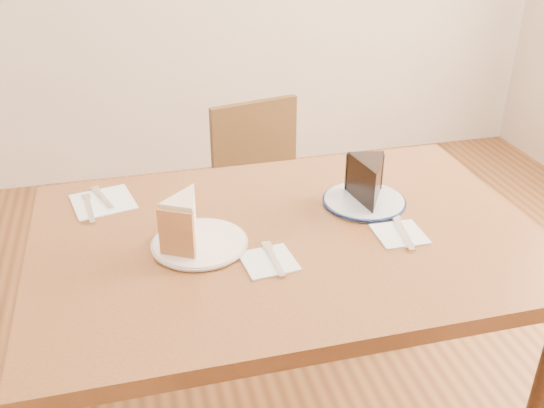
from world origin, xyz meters
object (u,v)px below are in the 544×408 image
at_px(plate_cream, 200,243).
at_px(carrot_cake, 187,221).
at_px(chair_far, 269,204).
at_px(table, 287,267).
at_px(chocolate_cake, 369,184).
at_px(plate_navy, 364,201).

bearing_deg(plate_cream, carrot_cake, 166.90).
bearing_deg(carrot_cake, chair_far, 91.23).
bearing_deg(plate_cream, chair_far, 64.07).
distance_m(plate_cream, carrot_cake, 0.07).
height_order(table, chocolate_cake, chocolate_cake).
distance_m(chair_far, carrot_cake, 0.87).
relative_size(chair_far, plate_cream, 3.73).
height_order(table, plate_cream, plate_cream).
distance_m(plate_cream, chocolate_cake, 0.46).
xyz_separation_m(chair_far, plate_cream, (-0.34, -0.70, 0.31)).
relative_size(plate_navy, chocolate_cake, 1.52).
distance_m(plate_navy, carrot_cake, 0.48).
xyz_separation_m(table, plate_cream, (-0.21, -0.01, 0.10)).
xyz_separation_m(chair_far, plate_navy, (0.10, -0.60, 0.31)).
bearing_deg(chair_far, carrot_cake, 50.21).
bearing_deg(chair_far, chocolate_cake, 87.75).
distance_m(chair_far, plate_navy, 0.69).
bearing_deg(chocolate_cake, table, 30.00).
height_order(plate_navy, chocolate_cake, chocolate_cake).
relative_size(plate_cream, carrot_cake, 1.93).
relative_size(table, plate_navy, 5.84).
distance_m(table, chocolate_cake, 0.30).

